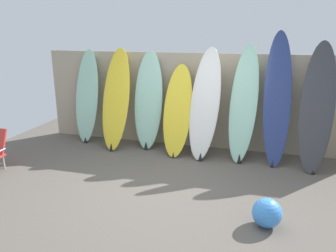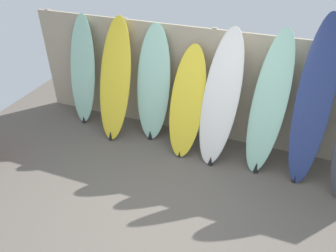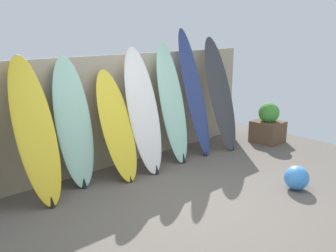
{
  "view_description": "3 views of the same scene",
  "coord_description": "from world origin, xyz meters",
  "px_view_note": "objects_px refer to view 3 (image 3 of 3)",
  "views": [
    {
      "loc": [
        1.15,
        -4.05,
        2.2
      ],
      "look_at": [
        -0.2,
        0.82,
        0.72
      ],
      "focal_mm": 35.0,
      "sensor_mm": 36.0,
      "label": 1
    },
    {
      "loc": [
        1.01,
        -2.52,
        3.23
      ],
      "look_at": [
        -0.25,
        0.81,
        0.84
      ],
      "focal_mm": 35.0,
      "sensor_mm": 36.0,
      "label": 2
    },
    {
      "loc": [
        -3.26,
        -2.91,
        2.2
      ],
      "look_at": [
        -0.04,
        0.62,
        0.95
      ],
      "focal_mm": 40.0,
      "sensor_mm": 36.0,
      "label": 3
    }
  ],
  "objects_px": {
    "surfboard_seafoam_5": "(172,103)",
    "planter_box": "(268,125)",
    "surfboard_yellow_1": "(35,132)",
    "surfboard_white_4": "(143,111)",
    "beach_ball": "(297,178)",
    "surfboard_seafoam_2": "(74,124)",
    "surfboard_yellow_3": "(117,126)",
    "surfboard_navy_6": "(194,93)",
    "surfboard_charcoal_7": "(220,94)"
  },
  "relations": [
    {
      "from": "surfboard_seafoam_2",
      "to": "beach_ball",
      "type": "xyz_separation_m",
      "value": [
        2.19,
        -2.22,
        -0.74
      ]
    },
    {
      "from": "surfboard_seafoam_2",
      "to": "surfboard_yellow_3",
      "type": "bearing_deg",
      "value": -14.5
    },
    {
      "from": "surfboard_white_4",
      "to": "surfboard_navy_6",
      "type": "distance_m",
      "value": 1.21
    },
    {
      "from": "surfboard_yellow_3",
      "to": "surfboard_seafoam_5",
      "type": "distance_m",
      "value": 1.17
    },
    {
      "from": "surfboard_navy_6",
      "to": "surfboard_white_4",
      "type": "bearing_deg",
      "value": -177.42
    },
    {
      "from": "surfboard_yellow_3",
      "to": "surfboard_yellow_1",
      "type": "bearing_deg",
      "value": 178.39
    },
    {
      "from": "surfboard_charcoal_7",
      "to": "planter_box",
      "type": "height_order",
      "value": "surfboard_charcoal_7"
    },
    {
      "from": "surfboard_yellow_1",
      "to": "planter_box",
      "type": "height_order",
      "value": "surfboard_yellow_1"
    },
    {
      "from": "surfboard_seafoam_5",
      "to": "planter_box",
      "type": "xyz_separation_m",
      "value": [
        2.09,
        -0.54,
        -0.63
      ]
    },
    {
      "from": "planter_box",
      "to": "beach_ball",
      "type": "height_order",
      "value": "planter_box"
    },
    {
      "from": "surfboard_white_4",
      "to": "surfboard_navy_6",
      "type": "relative_size",
      "value": 0.87
    },
    {
      "from": "surfboard_yellow_3",
      "to": "surfboard_white_4",
      "type": "xyz_separation_m",
      "value": [
        0.49,
        -0.01,
        0.16
      ]
    },
    {
      "from": "surfboard_white_4",
      "to": "surfboard_seafoam_5",
      "type": "distance_m",
      "value": 0.66
    },
    {
      "from": "surfboard_seafoam_5",
      "to": "beach_ball",
      "type": "relative_size",
      "value": 5.78
    },
    {
      "from": "surfboard_yellow_3",
      "to": "surfboard_navy_6",
      "type": "height_order",
      "value": "surfboard_navy_6"
    },
    {
      "from": "surfboard_yellow_1",
      "to": "planter_box",
      "type": "relative_size",
      "value": 2.39
    },
    {
      "from": "surfboard_yellow_1",
      "to": "beach_ball",
      "type": "distance_m",
      "value": 3.58
    },
    {
      "from": "surfboard_navy_6",
      "to": "surfboard_seafoam_5",
      "type": "bearing_deg",
      "value": -179.39
    },
    {
      "from": "surfboard_yellow_3",
      "to": "beach_ball",
      "type": "bearing_deg",
      "value": -52.52
    },
    {
      "from": "beach_ball",
      "to": "planter_box",
      "type": "bearing_deg",
      "value": 43.12
    },
    {
      "from": "surfboard_yellow_3",
      "to": "surfboard_navy_6",
      "type": "relative_size",
      "value": 0.73
    },
    {
      "from": "surfboard_yellow_3",
      "to": "surfboard_seafoam_5",
      "type": "xyz_separation_m",
      "value": [
        1.15,
        0.04,
        0.18
      ]
    },
    {
      "from": "surfboard_seafoam_2",
      "to": "surfboard_white_4",
      "type": "relative_size",
      "value": 0.95
    },
    {
      "from": "surfboard_yellow_3",
      "to": "surfboard_charcoal_7",
      "type": "height_order",
      "value": "surfboard_charcoal_7"
    },
    {
      "from": "surfboard_yellow_1",
      "to": "surfboard_navy_6",
      "type": "height_order",
      "value": "surfboard_navy_6"
    },
    {
      "from": "surfboard_seafoam_5",
      "to": "surfboard_charcoal_7",
      "type": "bearing_deg",
      "value": -3.87
    },
    {
      "from": "surfboard_seafoam_5",
      "to": "surfboard_navy_6",
      "type": "height_order",
      "value": "surfboard_navy_6"
    },
    {
      "from": "surfboard_white_4",
      "to": "beach_ball",
      "type": "height_order",
      "value": "surfboard_white_4"
    },
    {
      "from": "surfboard_charcoal_7",
      "to": "surfboard_white_4",
      "type": "bearing_deg",
      "value": 179.07
    },
    {
      "from": "surfboard_seafoam_2",
      "to": "surfboard_yellow_3",
      "type": "height_order",
      "value": "surfboard_seafoam_2"
    },
    {
      "from": "surfboard_yellow_3",
      "to": "surfboard_white_4",
      "type": "bearing_deg",
      "value": -0.86
    },
    {
      "from": "surfboard_yellow_3",
      "to": "planter_box",
      "type": "relative_size",
      "value": 2.04
    },
    {
      "from": "surfboard_seafoam_2",
      "to": "surfboard_seafoam_5",
      "type": "xyz_separation_m",
      "value": [
        1.76,
        -0.12,
        0.07
      ]
    },
    {
      "from": "surfboard_yellow_1",
      "to": "surfboard_charcoal_7",
      "type": "relative_size",
      "value": 0.92
    },
    {
      "from": "surfboard_white_4",
      "to": "beach_ball",
      "type": "xyz_separation_m",
      "value": [
        1.09,
        -2.05,
        -0.79
      ]
    },
    {
      "from": "surfboard_yellow_3",
      "to": "planter_box",
      "type": "xyz_separation_m",
      "value": [
        3.25,
        -0.5,
        -0.45
      ]
    },
    {
      "from": "surfboard_seafoam_5",
      "to": "surfboard_navy_6",
      "type": "bearing_deg",
      "value": 0.61
    },
    {
      "from": "surfboard_seafoam_2",
      "to": "surfboard_navy_6",
      "type": "height_order",
      "value": "surfboard_navy_6"
    },
    {
      "from": "surfboard_yellow_3",
      "to": "beach_ball",
      "type": "relative_size",
      "value": 4.71
    },
    {
      "from": "surfboard_seafoam_5",
      "to": "beach_ball",
      "type": "height_order",
      "value": "surfboard_seafoam_5"
    },
    {
      "from": "surfboard_navy_6",
      "to": "beach_ball",
      "type": "distance_m",
      "value": 2.3
    },
    {
      "from": "surfboard_white_4",
      "to": "surfboard_yellow_1",
      "type": "bearing_deg",
      "value": 178.61
    },
    {
      "from": "surfboard_seafoam_5",
      "to": "surfboard_navy_6",
      "type": "distance_m",
      "value": 0.55
    },
    {
      "from": "surfboard_seafoam_5",
      "to": "planter_box",
      "type": "distance_m",
      "value": 2.25
    },
    {
      "from": "surfboard_seafoam_2",
      "to": "planter_box",
      "type": "bearing_deg",
      "value": -9.67
    },
    {
      "from": "surfboard_white_4",
      "to": "surfboard_charcoal_7",
      "type": "bearing_deg",
      "value": -0.93
    },
    {
      "from": "surfboard_white_4",
      "to": "surfboard_charcoal_7",
      "type": "xyz_separation_m",
      "value": [
        1.81,
        -0.03,
        0.06
      ]
    },
    {
      "from": "planter_box",
      "to": "surfboard_white_4",
      "type": "bearing_deg",
      "value": 169.87
    },
    {
      "from": "surfboard_seafoam_2",
      "to": "beach_ball",
      "type": "height_order",
      "value": "surfboard_seafoam_2"
    },
    {
      "from": "surfboard_yellow_3",
      "to": "planter_box",
      "type": "distance_m",
      "value": 3.32
    }
  ]
}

